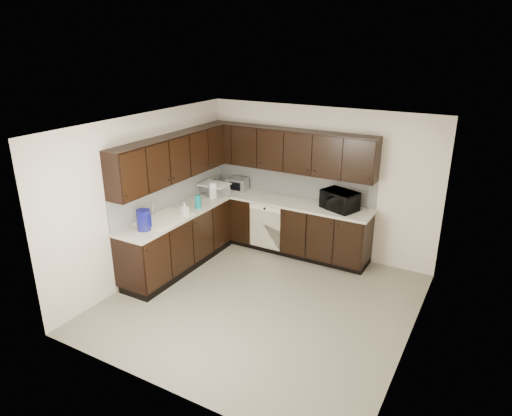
# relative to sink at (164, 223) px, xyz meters

# --- Properties ---
(floor) EXTENTS (4.00, 4.00, 0.00)m
(floor) POSITION_rel_sink_xyz_m (1.68, 0.01, -0.88)
(floor) COLOR gray
(floor) RESTS_ON ground
(ceiling) EXTENTS (4.00, 4.00, 0.00)m
(ceiling) POSITION_rel_sink_xyz_m (1.68, 0.01, 1.62)
(ceiling) COLOR white
(ceiling) RESTS_ON wall_back
(wall_back) EXTENTS (4.00, 0.02, 2.50)m
(wall_back) POSITION_rel_sink_xyz_m (1.68, 2.01, 0.37)
(wall_back) COLOR beige
(wall_back) RESTS_ON floor
(wall_left) EXTENTS (0.02, 4.00, 2.50)m
(wall_left) POSITION_rel_sink_xyz_m (-0.32, 0.01, 0.37)
(wall_left) COLOR beige
(wall_left) RESTS_ON floor
(wall_right) EXTENTS (0.02, 4.00, 2.50)m
(wall_right) POSITION_rel_sink_xyz_m (3.68, 0.01, 0.37)
(wall_right) COLOR beige
(wall_right) RESTS_ON floor
(wall_front) EXTENTS (4.00, 0.02, 2.50)m
(wall_front) POSITION_rel_sink_xyz_m (1.68, -1.99, 0.37)
(wall_front) COLOR beige
(wall_front) RESTS_ON floor
(lower_cabinets) EXTENTS (3.00, 2.80, 0.90)m
(lower_cabinets) POSITION_rel_sink_xyz_m (0.67, 1.12, -0.47)
(lower_cabinets) COLOR black
(lower_cabinets) RESTS_ON floor
(countertop) EXTENTS (3.03, 2.83, 0.04)m
(countertop) POSITION_rel_sink_xyz_m (0.67, 1.12, 0.04)
(countertop) COLOR beige
(countertop) RESTS_ON lower_cabinets
(backsplash) EXTENTS (3.00, 2.80, 0.48)m
(backsplash) POSITION_rel_sink_xyz_m (0.46, 1.33, 0.30)
(backsplash) COLOR beige
(backsplash) RESTS_ON countertop
(upper_cabinets) EXTENTS (3.00, 2.80, 0.70)m
(upper_cabinets) POSITION_rel_sink_xyz_m (0.58, 1.22, 0.89)
(upper_cabinets) COLOR black
(upper_cabinets) RESTS_ON wall_back
(dishwasher) EXTENTS (0.58, 0.04, 0.78)m
(dishwasher) POSITION_rel_sink_xyz_m (0.98, 1.42, -0.33)
(dishwasher) COLOR #F1E5C5
(dishwasher) RESTS_ON lower_cabinets
(sink) EXTENTS (0.54, 0.82, 0.42)m
(sink) POSITION_rel_sink_xyz_m (0.00, 0.00, 0.00)
(sink) COLOR #F1E5C5
(sink) RESTS_ON countertop
(microwave) EXTENTS (0.65, 0.55, 0.31)m
(microwave) POSITION_rel_sink_xyz_m (2.16, 1.72, 0.21)
(microwave) COLOR black
(microwave) RESTS_ON countertop
(soap_bottle_a) EXTENTS (0.12, 0.12, 0.21)m
(soap_bottle_a) POSITION_rel_sink_xyz_m (0.18, 0.29, 0.16)
(soap_bottle_a) COLOR gray
(soap_bottle_a) RESTS_ON countertop
(soap_bottle_b) EXTENTS (0.11, 0.11, 0.22)m
(soap_bottle_b) POSITION_rel_sink_xyz_m (-0.17, -0.15, 0.17)
(soap_bottle_b) COLOR gray
(soap_bottle_b) RESTS_ON countertop
(toaster_oven) EXTENTS (0.39, 0.31, 0.22)m
(toaster_oven) POSITION_rel_sink_xyz_m (0.22, 1.77, 0.17)
(toaster_oven) COLOR #AFAFB1
(toaster_oven) RESTS_ON countertop
(storage_bin) EXTENTS (0.58, 0.51, 0.19)m
(storage_bin) POSITION_rel_sink_xyz_m (0.00, 1.36, 0.15)
(storage_bin) COLOR silver
(storage_bin) RESTS_ON countertop
(blue_pitcher) EXTENTS (0.23, 0.23, 0.30)m
(blue_pitcher) POSITION_rel_sink_xyz_m (0.02, -0.44, 0.21)
(blue_pitcher) COLOR #0F1189
(blue_pitcher) RESTS_ON countertop
(teal_tumbler) EXTENTS (0.10, 0.10, 0.21)m
(teal_tumbler) POSITION_rel_sink_xyz_m (0.16, 0.66, 0.17)
(teal_tumbler) COLOR #0B817D
(teal_tumbler) RESTS_ON countertop
(paper_towel_roll) EXTENTS (0.16, 0.16, 0.28)m
(paper_towel_roll) POSITION_rel_sink_xyz_m (0.10, 1.18, 0.20)
(paper_towel_roll) COLOR white
(paper_towel_roll) RESTS_ON countertop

